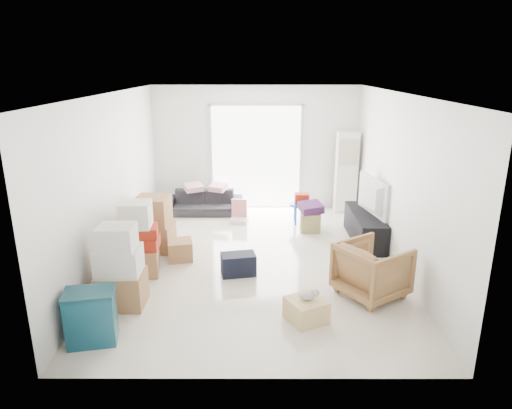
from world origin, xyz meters
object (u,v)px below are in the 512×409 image
Objects in this scene: armchair at (372,267)px; storage_bins at (91,317)px; tv_console at (365,227)px; television at (366,209)px; ottoman at (310,222)px; wood_crate at (306,310)px; kids_table at (302,202)px; ac_tower at (346,173)px; sofa at (203,199)px.

armchair is 3.69m from storage_bins.
storage_bins reaches higher than tv_console.
television is 5.06m from storage_bins.
ottoman is 3.29m from wood_crate.
armchair reaches higher than storage_bins.
tv_console is at bearing -43.85° from armchair.
kids_table is at bearing -20.70° from armchair.
storage_bins is 5.06m from kids_table.
storage_bins is (-3.90, -3.21, -0.28)m from television.
television is 2.61× the size of wood_crate.
ottoman is at bearing 50.46° from television.
ac_tower is at bearing 91.62° from tv_console.
armchair is 3.14m from kids_table.
ac_tower is 2.07× the size of armchair.
kids_table is at bearing 36.67° from television.
storage_bins is at bearing -99.56° from sofa.
armchair is at bearing -100.45° from tv_console.
ac_tower is 1.36m from kids_table.
television is at bearing 39.47° from storage_bins.
sofa is at bearing 153.33° from ottoman.
television is at bearing -88.38° from ac_tower.
armchair is at bearing -53.97° from sofa.
tv_console is 3.07m from wood_crate.
ac_tower reaches higher than armchair.
ottoman is (-0.56, 2.60, -0.24)m from armchair.
television is 3.05× the size of ottoman.
sofa is 4.62m from armchair.
ottoman is (-0.94, 0.51, -0.08)m from tv_console.
television reaches higher than wood_crate.
sofa reaches higher than tv_console.
television reaches higher than storage_bins.
ottoman is at bearing -125.45° from ac_tower.
ac_tower is at bearing 73.81° from wood_crate.
ac_tower is at bearing 52.30° from storage_bins.
television reaches higher than kids_table.
television is 1.47m from kids_table.
tv_console is 1.08m from ottoman.
sofa is at bearing 3.26° from armchair.
sofa reaches higher than wood_crate.
ottoman is at bearing 82.68° from wood_crate.
storage_bins is 4.76m from ottoman.
television is 1.77× the size of storage_bins.
television reaches higher than ottoman.
kids_table is at bearing 137.58° from tv_console.
armchair is at bearing -94.96° from ac_tower.
kids_table is at bearing 85.61° from wood_crate.
sofa is (-3.14, 1.62, 0.07)m from tv_console.
ac_tower is 1.53× the size of television.
storage_bins is (-3.52, -1.13, -0.10)m from armchair.
sofa reaches higher than kids_table.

